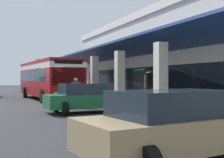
% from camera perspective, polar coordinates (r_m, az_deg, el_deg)
% --- Properties ---
extents(ground, '(120.00, 120.00, 0.00)m').
position_cam_1_polar(ground, '(23.19, 6.61, -4.16)').
color(ground, '#2D2D30').
extents(curb_strip, '(36.94, 0.50, 0.12)m').
position_cam_1_polar(curb_strip, '(21.93, -3.86, -4.25)').
color(curb_strip, '#9E998E').
rests_on(curb_strip, ground).
extents(plaza_building, '(31.09, 14.74, 7.09)m').
position_cam_1_polar(plaza_building, '(26.64, 16.19, 4.03)').
color(plaza_building, beige).
rests_on(plaza_building, ground).
extents(transit_bus, '(11.35, 3.31, 3.34)m').
position_cam_1_polar(transit_bus, '(25.00, -12.28, 0.39)').
color(transit_bus, maroon).
rests_on(transit_bus, ground).
extents(parked_sedan_tan, '(2.77, 4.58, 1.47)m').
position_cam_1_polar(parked_sedan_tan, '(6.48, 12.64, -8.48)').
color(parked_sedan_tan, '#9E845B').
rests_on(parked_sedan_tan, ground).
extents(parked_sedan_green, '(2.53, 4.45, 1.47)m').
position_cam_1_polar(parked_sedan_green, '(15.08, -4.58, -3.59)').
color(parked_sedan_green, '#195933').
rests_on(parked_sedan_green, ground).
extents(pedestrian, '(0.61, 0.50, 1.75)m').
position_cam_1_polar(pedestrian, '(17.44, -6.93, -2.29)').
color(pedestrian, navy).
rests_on(pedestrian, ground).
extents(potted_palm, '(1.62, 1.78, 2.32)m').
position_cam_1_polar(potted_palm, '(17.95, 6.43, -3.75)').
color(potted_palm, '#4C4742').
rests_on(potted_palm, ground).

